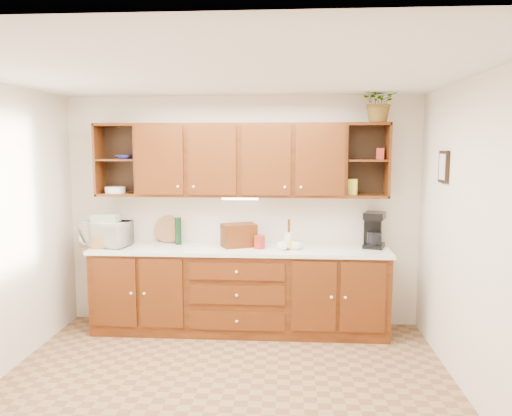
# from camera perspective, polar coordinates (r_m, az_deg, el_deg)

# --- Properties ---
(floor) EXTENTS (4.00, 4.00, 0.00)m
(floor) POSITION_cam_1_polar(r_m,az_deg,el_deg) (4.42, -3.83, -20.45)
(floor) COLOR olive
(floor) RESTS_ON ground
(ceiling) EXTENTS (4.00, 4.00, 0.00)m
(ceiling) POSITION_cam_1_polar(r_m,az_deg,el_deg) (3.96, -4.16, 15.16)
(ceiling) COLOR white
(ceiling) RESTS_ON back_wall
(back_wall) EXTENTS (4.00, 0.00, 4.00)m
(back_wall) POSITION_cam_1_polar(r_m,az_deg,el_deg) (5.71, -1.60, -0.39)
(back_wall) COLOR beige
(back_wall) RESTS_ON floor
(right_wall) EXTENTS (0.00, 3.50, 3.50)m
(right_wall) POSITION_cam_1_polar(r_m,az_deg,el_deg) (4.21, 24.12, -3.69)
(right_wall) COLOR beige
(right_wall) RESTS_ON floor
(base_cabinets) EXTENTS (3.20, 0.60, 0.90)m
(base_cabinets) POSITION_cam_1_polar(r_m,az_deg,el_deg) (5.59, -1.86, -9.46)
(base_cabinets) COLOR #341405
(base_cabinets) RESTS_ON floor
(countertop) EXTENTS (3.24, 0.64, 0.04)m
(countertop) POSITION_cam_1_polar(r_m,az_deg,el_deg) (5.47, -1.90, -4.76)
(countertop) COLOR silver
(countertop) RESTS_ON base_cabinets
(upper_cabinets) EXTENTS (3.20, 0.33, 0.80)m
(upper_cabinets) POSITION_cam_1_polar(r_m,az_deg,el_deg) (5.50, -1.68, 5.53)
(upper_cabinets) COLOR #341405
(upper_cabinets) RESTS_ON back_wall
(undercabinet_light) EXTENTS (0.40, 0.05, 0.02)m
(undercabinet_light) POSITION_cam_1_polar(r_m,az_deg,el_deg) (5.47, -1.82, 1.09)
(undercabinet_light) COLOR white
(undercabinet_light) RESTS_ON upper_cabinets
(framed_picture) EXTENTS (0.03, 0.24, 0.30)m
(framed_picture) POSITION_cam_1_polar(r_m,az_deg,el_deg) (5.00, 20.67, 4.43)
(framed_picture) COLOR black
(framed_picture) RESTS_ON right_wall
(wicker_basket) EXTENTS (0.26, 0.26, 0.13)m
(wicker_basket) POSITION_cam_1_polar(r_m,az_deg,el_deg) (5.73, -17.33, -3.66)
(wicker_basket) COLOR #A37144
(wicker_basket) RESTS_ON countertop
(microwave) EXTENTS (0.53, 0.39, 0.27)m
(microwave) POSITION_cam_1_polar(r_m,az_deg,el_deg) (5.76, -16.71, -2.86)
(microwave) COLOR beige
(microwave) RESTS_ON countertop
(towel_stack) EXTENTS (0.28, 0.21, 0.08)m
(towel_stack) POSITION_cam_1_polar(r_m,az_deg,el_deg) (5.74, -16.77, -1.10)
(towel_stack) COLOR #D1C762
(towel_stack) RESTS_ON microwave
(wine_bottle) EXTENTS (0.07, 0.07, 0.31)m
(wine_bottle) POSITION_cam_1_polar(r_m,az_deg,el_deg) (5.68, -8.89, -2.61)
(wine_bottle) COLOR black
(wine_bottle) RESTS_ON countertop
(woven_tray) EXTENTS (0.32, 0.10, 0.31)m
(woven_tray) POSITION_cam_1_polar(r_m,az_deg,el_deg) (5.84, -9.99, -3.80)
(woven_tray) COLOR #A37144
(woven_tray) RESTS_ON countertop
(bread_box) EXTENTS (0.42, 0.35, 0.25)m
(bread_box) POSITION_cam_1_polar(r_m,az_deg,el_deg) (5.50, -1.98, -3.13)
(bread_box) COLOR #341405
(bread_box) RESTS_ON countertop
(mug_tree) EXTENTS (0.29, 0.29, 0.33)m
(mug_tree) POSITION_cam_1_polar(r_m,az_deg,el_deg) (5.40, 3.76, -4.17)
(mug_tree) COLOR #341405
(mug_tree) RESTS_ON countertop
(canister_red) EXTENTS (0.13, 0.13, 0.14)m
(canister_red) POSITION_cam_1_polar(r_m,az_deg,el_deg) (5.41, 0.40, -3.91)
(canister_red) COLOR maroon
(canister_red) RESTS_ON countertop
(canister_white) EXTENTS (0.11, 0.11, 0.18)m
(canister_white) POSITION_cam_1_polar(r_m,az_deg,el_deg) (5.37, 3.72, -3.78)
(canister_white) COLOR white
(canister_white) RESTS_ON countertop
(canister_yellow) EXTENTS (0.12, 0.12, 0.10)m
(canister_yellow) POSITION_cam_1_polar(r_m,az_deg,el_deg) (5.38, 4.01, -4.18)
(canister_yellow) COLOR yellow
(canister_yellow) RESTS_ON countertop
(coffee_maker) EXTENTS (0.28, 0.32, 0.39)m
(coffee_maker) POSITION_cam_1_polar(r_m,az_deg,el_deg) (5.61, 13.32, -2.49)
(coffee_maker) COLOR black
(coffee_maker) RESTS_ON countertop
(bowl_stack) EXTENTS (0.20, 0.20, 0.04)m
(bowl_stack) POSITION_cam_1_polar(r_m,az_deg,el_deg) (5.75, -14.81, 5.66)
(bowl_stack) COLOR #282B94
(bowl_stack) RESTS_ON upper_cabinets
(plate_stack) EXTENTS (0.23, 0.23, 0.07)m
(plate_stack) POSITION_cam_1_polar(r_m,az_deg,el_deg) (5.82, -15.80, 2.02)
(plate_stack) COLOR white
(plate_stack) RESTS_ON upper_cabinets
(pantry_box_yellow) EXTENTS (0.11, 0.10, 0.17)m
(pantry_box_yellow) POSITION_cam_1_polar(r_m,az_deg,el_deg) (5.50, 11.01, 2.39)
(pantry_box_yellow) COLOR yellow
(pantry_box_yellow) RESTS_ON upper_cabinets
(pantry_box_red) EXTENTS (0.10, 0.09, 0.12)m
(pantry_box_red) POSITION_cam_1_polar(r_m,az_deg,el_deg) (5.54, 14.05, 6.03)
(pantry_box_red) COLOR maroon
(pantry_box_red) RESTS_ON upper_cabinets
(potted_plant) EXTENTS (0.43, 0.38, 0.43)m
(potted_plant) POSITION_cam_1_polar(r_m,az_deg,el_deg) (5.50, 14.01, 11.73)
(potted_plant) COLOR #999999
(potted_plant) RESTS_ON upper_cabinets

